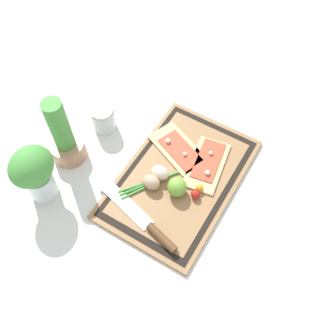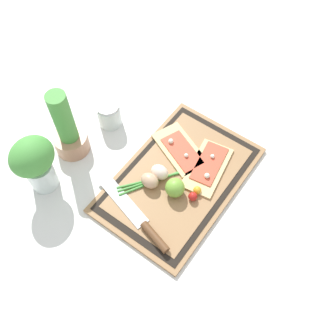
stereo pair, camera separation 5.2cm
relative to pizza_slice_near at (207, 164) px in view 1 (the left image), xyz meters
name	(u,v)px [view 1 (the left image)]	position (x,y,z in m)	size (l,w,h in m)	color
ground_plane	(179,179)	(-0.08, 0.05, -0.02)	(6.00, 6.00, 0.00)	silver
cutting_board	(180,178)	(-0.08, 0.05, -0.01)	(0.48, 0.32, 0.02)	#997047
pizza_slice_near	(207,164)	(0.00, 0.00, 0.00)	(0.20, 0.13, 0.02)	#DBBC7F
pizza_slice_far	(178,149)	(0.00, 0.10, 0.00)	(0.16, 0.21, 0.02)	#DBBC7F
knife	(149,226)	(-0.26, 0.04, 0.00)	(0.11, 0.30, 0.02)	silver
egg_brown	(151,182)	(-0.15, 0.11, 0.02)	(0.04, 0.05, 0.04)	tan
egg_pink	(160,173)	(-0.11, 0.10, 0.02)	(0.04, 0.05, 0.04)	beige
lime	(177,187)	(-0.13, 0.03, 0.02)	(0.06, 0.06, 0.06)	#70A838
cherry_tomato_red	(195,194)	(-0.11, -0.02, 0.01)	(0.03, 0.03, 0.03)	red
cherry_tomato_yellow	(199,188)	(-0.09, -0.02, 0.01)	(0.02, 0.02, 0.02)	gold
scallion_bunch	(172,174)	(-0.08, 0.07, 0.00)	(0.29, 0.21, 0.01)	#47933D
herb_pot	(64,139)	(-0.18, 0.38, 0.06)	(0.10, 0.10, 0.24)	#AD7A5B
sauce_jar	(104,119)	(-0.03, 0.35, 0.02)	(0.07, 0.07, 0.09)	silver
herb_glass	(34,172)	(-0.32, 0.36, 0.09)	(0.13, 0.11, 0.19)	silver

